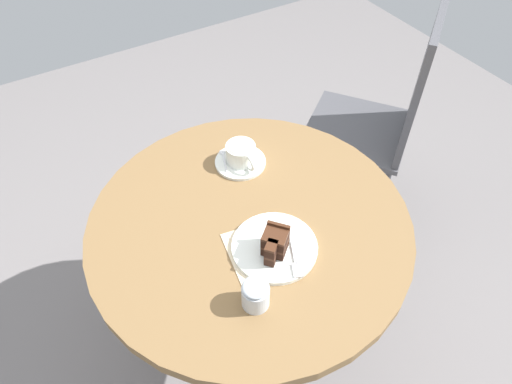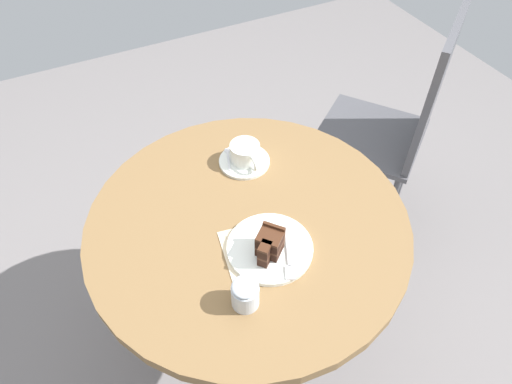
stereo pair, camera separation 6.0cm
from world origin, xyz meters
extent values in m
cube|color=slate|center=(0.00, 0.00, -0.01)|extent=(4.40, 4.40, 0.01)
cylinder|color=brown|center=(0.00, 0.00, 0.69)|extent=(0.83, 0.83, 0.03)
cylinder|color=silver|center=(0.00, 0.00, 0.34)|extent=(0.07, 0.07, 0.65)
cylinder|color=silver|center=(0.00, 0.00, 0.01)|extent=(0.37, 0.37, 0.02)
cylinder|color=silver|center=(-0.19, 0.08, 0.71)|extent=(0.15, 0.15, 0.01)
cylinder|color=silver|center=(-0.20, 0.09, 0.74)|extent=(0.08, 0.08, 0.06)
cylinder|color=#D6B789|center=(-0.20, 0.09, 0.77)|extent=(0.07, 0.07, 0.00)
torus|color=silver|center=(-0.15, 0.09, 0.74)|extent=(0.05, 0.01, 0.05)
cube|color=silver|center=(-0.21, 0.04, 0.72)|extent=(0.07, 0.03, 0.00)
ellipsoid|color=silver|center=(-0.25, 0.06, 0.72)|extent=(0.02, 0.02, 0.00)
cylinder|color=silver|center=(0.11, 0.01, 0.71)|extent=(0.21, 0.21, 0.01)
cube|color=black|center=(0.12, 0.00, 0.73)|extent=(0.08, 0.08, 0.02)
cube|color=black|center=(0.14, -0.02, 0.73)|extent=(0.04, 0.04, 0.02)
cube|color=#422314|center=(0.12, 0.00, 0.75)|extent=(0.08, 0.08, 0.01)
cube|color=#422314|center=(0.14, -0.02, 0.75)|extent=(0.04, 0.04, 0.01)
cube|color=black|center=(0.12, 0.00, 0.76)|extent=(0.08, 0.08, 0.02)
cube|color=black|center=(0.14, -0.02, 0.76)|extent=(0.04, 0.04, 0.02)
cube|color=#422314|center=(0.12, 0.00, 0.78)|extent=(0.08, 0.08, 0.01)
cube|color=#422314|center=(0.14, -0.02, 0.78)|extent=(0.04, 0.04, 0.01)
cube|color=#422314|center=(0.10, 0.02, 0.75)|extent=(0.05, 0.04, 0.07)
cube|color=silver|center=(0.13, 0.05, 0.72)|extent=(0.11, 0.06, 0.00)
cube|color=silver|center=(0.20, 0.01, 0.72)|extent=(0.04, 0.04, 0.00)
cube|color=beige|center=(0.10, -0.02, 0.71)|extent=(0.19, 0.19, 0.00)
cube|color=beige|center=(0.10, 0.00, 0.71)|extent=(0.15, 0.15, 0.00)
cylinder|color=#4C4C51|center=(-0.57, 0.72, 0.23)|extent=(0.02, 0.02, 0.46)
cylinder|color=#4C4C51|center=(-0.38, 0.46, 0.23)|extent=(0.02, 0.02, 0.46)
cylinder|color=#4C4C51|center=(-0.31, 0.92, 0.23)|extent=(0.02, 0.02, 0.46)
cylinder|color=#4C4C51|center=(-0.12, 0.66, 0.23)|extent=(0.02, 0.02, 0.46)
cube|color=#4C4C51|center=(-0.34, 0.69, 0.47)|extent=(0.53, 0.53, 0.02)
cube|color=#4C4C51|center=(-0.21, 0.80, 0.72)|extent=(0.24, 0.30, 0.48)
cylinder|color=silver|center=(0.21, -0.11, 0.74)|extent=(0.06, 0.06, 0.06)
ellipsoid|color=silver|center=(0.21, -0.11, 0.77)|extent=(0.06, 0.06, 0.02)
camera|label=1|loc=(0.64, -0.36, 1.61)|focal=32.00mm
camera|label=2|loc=(0.67, -0.31, 1.61)|focal=32.00mm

